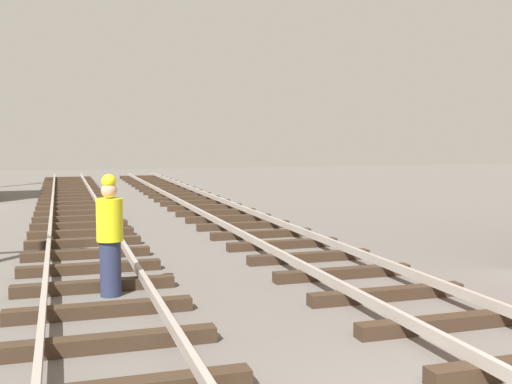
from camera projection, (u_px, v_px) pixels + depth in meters
The scene contains 1 object.
track_worker_foreground at pixel (110, 236), 9.43m from camera, with size 0.40×0.40×1.87m.
Camera 1 is at (-3.42, -3.54, 2.42)m, focal length 43.61 mm.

